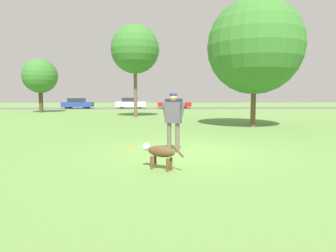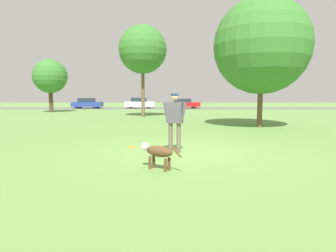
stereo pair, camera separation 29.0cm
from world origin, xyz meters
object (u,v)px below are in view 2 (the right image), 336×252
at_px(dog, 158,152).
at_px(tree_far_left, 50,76).
at_px(person, 175,117).
at_px(frisbee, 132,147).
at_px(parked_car_white, 140,103).
at_px(parked_car_blue, 87,103).
at_px(parked_car_red, 183,103).
at_px(tree_mid_center, 143,50).
at_px(tree_near_right, 262,46).

height_order(dog, tree_far_left, tree_far_left).
xyz_separation_m(person, frisbee, (-1.39, 0.79, -1.05)).
bearing_deg(parked_car_white, frisbee, -87.60).
bearing_deg(parked_car_blue, dog, -73.39).
distance_m(parked_car_white, parked_car_red, 5.68).
xyz_separation_m(frisbee, tree_mid_center, (-0.65, 13.79, 5.18)).
bearing_deg(tree_near_right, parked_car_red, 96.81).
xyz_separation_m(tree_mid_center, parked_car_red, (4.04, 15.52, -4.56)).
xyz_separation_m(tree_mid_center, parked_car_blue, (-8.39, 15.41, -4.54)).
xyz_separation_m(tree_near_right, tree_far_left, (-16.60, 14.43, -0.68)).
relative_size(dog, parked_car_blue, 0.26).
relative_size(person, parked_car_blue, 0.46).
height_order(tree_far_left, parked_car_red, tree_far_left).
bearing_deg(tree_far_left, person, -61.10).
distance_m(person, frisbee, 1.91).
xyz_separation_m(tree_far_left, parked_car_red, (13.85, 8.63, -2.96)).
xyz_separation_m(tree_near_right, parked_car_red, (-2.76, 23.07, -3.64)).
bearing_deg(tree_far_left, tree_mid_center, -35.05).
relative_size(parked_car_white, parked_car_red, 0.88).
bearing_deg(parked_car_red, parked_car_white, -179.33).
height_order(tree_near_right, parked_car_white, tree_near_right).
xyz_separation_m(frisbee, parked_car_white, (-2.29, 29.46, 0.66)).
distance_m(dog, tree_far_left, 26.37).
distance_m(tree_near_right, tree_far_left, 22.01).
relative_size(tree_far_left, parked_car_blue, 1.39).
relative_size(dog, parked_car_red, 0.22).
distance_m(person, parked_car_white, 30.48).
height_order(tree_mid_center, parked_car_blue, tree_mid_center).
distance_m(frisbee, parked_car_blue, 30.57).
relative_size(frisbee, parked_car_white, 0.07).
distance_m(tree_mid_center, parked_car_white, 16.40).
bearing_deg(tree_far_left, tree_near_right, -41.00).
distance_m(tree_mid_center, parked_car_blue, 18.12).
distance_m(parked_car_blue, parked_car_white, 6.76).
distance_m(tree_far_left, parked_car_white, 12.35).
bearing_deg(tree_mid_center, person, -82.05).
height_order(tree_far_left, parked_car_blue, tree_far_left).
bearing_deg(frisbee, tree_far_left, 116.84).
bearing_deg(parked_car_red, person, -91.51).
height_order(person, parked_car_blue, person).
bearing_deg(parked_car_white, person, -85.11).
relative_size(person, frisbee, 6.31).
distance_m(dog, parked_car_blue, 33.61).
bearing_deg(tree_mid_center, tree_far_left, 144.95).
xyz_separation_m(person, parked_car_blue, (-10.43, 29.99, -0.40)).
bearing_deg(dog, frisbee, -36.69).
height_order(person, tree_far_left, tree_far_left).
bearing_deg(parked_car_red, tree_near_right, -80.90).
bearing_deg(person, parked_car_red, 109.09).
distance_m(dog, tree_near_right, 11.20).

